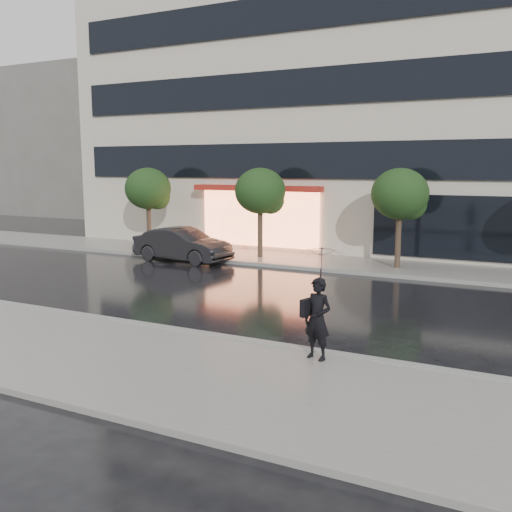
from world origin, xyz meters
The scene contains 12 objects.
ground centered at (0.00, 0.00, 0.00)m, with size 120.00×120.00×0.00m, color black.
sidewalk_near centered at (0.00, -3.25, 0.06)m, with size 60.00×4.50×0.12m, color slate.
sidewalk_far centered at (0.00, 10.25, 0.06)m, with size 60.00×3.50×0.12m, color slate.
curb_near centered at (0.00, -1.00, 0.07)m, with size 60.00×0.25×0.14m, color gray.
curb_far centered at (0.00, 8.50, 0.07)m, with size 60.00×0.25×0.14m, color gray.
office_building centered at (0.00, 17.97, 9.00)m, with size 30.00×12.76×18.00m.
bg_building_left centered at (-28.00, 26.00, 6.00)m, with size 14.00×10.00×12.00m, color #59544F.
tree_far_west centered at (-8.94, 10.03, 2.92)m, with size 2.20×2.20×3.99m.
tree_mid_west centered at (-2.94, 10.03, 2.92)m, with size 2.20×2.20×3.99m.
tree_mid_east centered at (3.06, 10.03, 2.92)m, with size 2.20×2.20×3.99m.
parked_car centered at (-5.73, 8.01, 0.73)m, with size 1.54×4.42×1.46m, color black.
pedestrian_with_umbrella centered at (4.04, -1.51, 1.63)m, with size 1.10×1.12×2.35m.
Camera 1 is at (7.97, -12.13, 4.03)m, focal length 40.00 mm.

